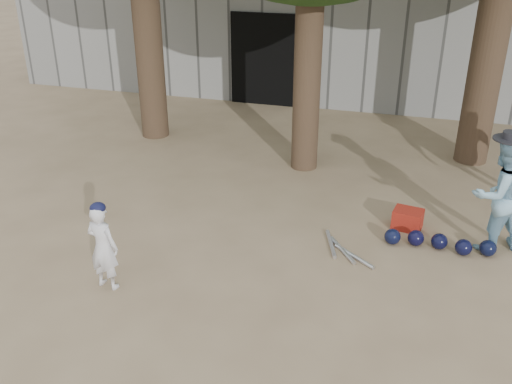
% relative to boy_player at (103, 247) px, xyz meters
% --- Properties ---
extents(ground, '(70.00, 70.00, 0.00)m').
position_rel_boy_player_xyz_m(ground, '(0.99, 0.26, -0.57)').
color(ground, '#937C5E').
rests_on(ground, ground).
extents(boy_player, '(0.45, 0.33, 1.14)m').
position_rel_boy_player_xyz_m(boy_player, '(0.00, 0.00, 0.00)').
color(boy_player, silver).
rests_on(boy_player, ground).
extents(spectator_blue, '(1.01, 0.95, 1.65)m').
position_rel_boy_player_xyz_m(spectator_blue, '(4.69, 2.35, 0.26)').
color(spectator_blue, '#8ABCD6').
rests_on(spectator_blue, ground).
extents(red_bag, '(0.47, 0.39, 0.30)m').
position_rel_boy_player_xyz_m(red_bag, '(3.55, 2.58, -0.42)').
color(red_bag, '#A62D16').
rests_on(red_bag, ground).
extents(back_building, '(16.00, 5.24, 3.00)m').
position_rel_boy_player_xyz_m(back_building, '(0.98, 10.59, 0.93)').
color(back_building, gray).
rests_on(back_building, ground).
extents(helmet_row, '(1.51, 0.31, 0.23)m').
position_rel_boy_player_xyz_m(helmet_row, '(4.01, 2.08, -0.45)').
color(helmet_row, black).
rests_on(helmet_row, ground).
extents(bat_pile, '(0.80, 0.83, 0.06)m').
position_rel_boy_player_xyz_m(bat_pile, '(2.73, 1.64, -0.54)').
color(bat_pile, silver).
rests_on(bat_pile, ground).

